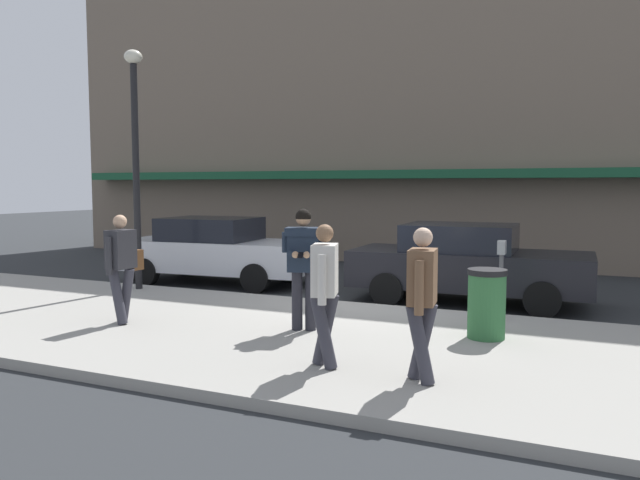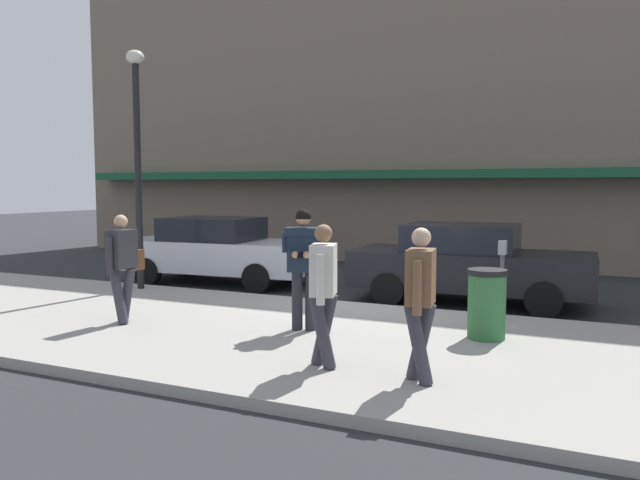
{
  "view_description": "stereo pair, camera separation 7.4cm",
  "coord_description": "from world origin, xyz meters",
  "px_view_note": "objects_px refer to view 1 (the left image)",
  "views": [
    {
      "loc": [
        3.93,
        -10.82,
        2.29
      ],
      "look_at": [
        0.2,
        -2.54,
        1.49
      ],
      "focal_mm": 35.0,
      "sensor_mm": 36.0,
      "label": 1
    },
    {
      "loc": [
        3.99,
        -10.79,
        2.29
      ],
      "look_at": [
        0.2,
        -2.54,
        1.49
      ],
      "focal_mm": 35.0,
      "sensor_mm": 36.0,
      "label": 2
    }
  ],
  "objects_px": {
    "street_lamp_post": "(135,144)",
    "parking_meter": "(501,268)",
    "pedestrian_dark_coat": "(422,294)",
    "man_texting_on_phone": "(304,256)",
    "parked_sedan_near": "(216,250)",
    "parked_sedan_mid": "(467,263)",
    "pedestrian_in_light_coat": "(325,286)",
    "trash_bin": "(487,303)",
    "pedestrian_with_bag": "(122,262)"
  },
  "relations": [
    {
      "from": "pedestrian_in_light_coat",
      "to": "trash_bin",
      "type": "distance_m",
      "value": 2.71
    },
    {
      "from": "parked_sedan_near",
      "to": "pedestrian_with_bag",
      "type": "height_order",
      "value": "pedestrian_with_bag"
    },
    {
      "from": "pedestrian_dark_coat",
      "to": "trash_bin",
      "type": "xyz_separation_m",
      "value": [
        0.32,
        2.29,
        -0.47
      ]
    },
    {
      "from": "street_lamp_post",
      "to": "parking_meter",
      "type": "xyz_separation_m",
      "value": [
        7.31,
        0.05,
        -2.17
      ]
    },
    {
      "from": "pedestrian_with_bag",
      "to": "man_texting_on_phone",
      "type": "bearing_deg",
      "value": 14.22
    },
    {
      "from": "street_lamp_post",
      "to": "parking_meter",
      "type": "bearing_deg",
      "value": 0.39
    },
    {
      "from": "street_lamp_post",
      "to": "trash_bin",
      "type": "height_order",
      "value": "street_lamp_post"
    },
    {
      "from": "parked_sedan_near",
      "to": "parking_meter",
      "type": "xyz_separation_m",
      "value": [
        6.71,
        -1.93,
        0.18
      ]
    },
    {
      "from": "man_texting_on_phone",
      "to": "pedestrian_in_light_coat",
      "type": "distance_m",
      "value": 1.9
    },
    {
      "from": "parked_sedan_mid",
      "to": "street_lamp_post",
      "type": "xyz_separation_m",
      "value": [
        -6.4,
        -1.93,
        2.35
      ]
    },
    {
      "from": "pedestrian_dark_coat",
      "to": "man_texting_on_phone",
      "type": "bearing_deg",
      "value": 143.27
    },
    {
      "from": "parking_meter",
      "to": "parked_sedan_near",
      "type": "bearing_deg",
      "value": 163.96
    },
    {
      "from": "parked_sedan_mid",
      "to": "parking_meter",
      "type": "bearing_deg",
      "value": -64.22
    },
    {
      "from": "pedestrian_in_light_coat",
      "to": "pedestrian_dark_coat",
      "type": "xyz_separation_m",
      "value": [
        1.19,
        -0.08,
        0.0
      ]
    },
    {
      "from": "street_lamp_post",
      "to": "parked_sedan_near",
      "type": "bearing_deg",
      "value": 73.24
    },
    {
      "from": "pedestrian_in_light_coat",
      "to": "street_lamp_post",
      "type": "bearing_deg",
      "value": 148.62
    },
    {
      "from": "parked_sedan_near",
      "to": "pedestrian_dark_coat",
      "type": "height_order",
      "value": "pedestrian_dark_coat"
    },
    {
      "from": "parked_sedan_mid",
      "to": "pedestrian_in_light_coat",
      "type": "height_order",
      "value": "pedestrian_in_light_coat"
    },
    {
      "from": "parked_sedan_mid",
      "to": "pedestrian_with_bag",
      "type": "bearing_deg",
      "value": -133.98
    },
    {
      "from": "pedestrian_in_light_coat",
      "to": "pedestrian_dark_coat",
      "type": "distance_m",
      "value": 1.2
    },
    {
      "from": "parked_sedan_near",
      "to": "pedestrian_in_light_coat",
      "type": "bearing_deg",
      "value": -46.68
    },
    {
      "from": "parking_meter",
      "to": "parked_sedan_mid",
      "type": "bearing_deg",
      "value": 115.78
    },
    {
      "from": "pedestrian_in_light_coat",
      "to": "parked_sedan_near",
      "type": "bearing_deg",
      "value": 133.32
    },
    {
      "from": "pedestrian_with_bag",
      "to": "parking_meter",
      "type": "bearing_deg",
      "value": 26.92
    },
    {
      "from": "pedestrian_with_bag",
      "to": "trash_bin",
      "type": "xyz_separation_m",
      "value": [
        5.35,
        1.33,
        -0.47
      ]
    },
    {
      "from": "pedestrian_with_bag",
      "to": "pedestrian_in_light_coat",
      "type": "bearing_deg",
      "value": -12.84
    },
    {
      "from": "parked_sedan_near",
      "to": "pedestrian_dark_coat",
      "type": "bearing_deg",
      "value": -41.21
    },
    {
      "from": "parked_sedan_near",
      "to": "parking_meter",
      "type": "bearing_deg",
      "value": -16.04
    },
    {
      "from": "pedestrian_with_bag",
      "to": "parking_meter",
      "type": "relative_size",
      "value": 1.34
    },
    {
      "from": "pedestrian_with_bag",
      "to": "trash_bin",
      "type": "height_order",
      "value": "pedestrian_with_bag"
    },
    {
      "from": "street_lamp_post",
      "to": "trash_bin",
      "type": "relative_size",
      "value": 4.98
    },
    {
      "from": "parked_sedan_near",
      "to": "street_lamp_post",
      "type": "relative_size",
      "value": 0.95
    },
    {
      "from": "pedestrian_dark_coat",
      "to": "street_lamp_post",
      "type": "xyz_separation_m",
      "value": [
        -6.99,
        3.62,
        2.03
      ]
    },
    {
      "from": "man_texting_on_phone",
      "to": "parking_meter",
      "type": "bearing_deg",
      "value": 38.2
    },
    {
      "from": "pedestrian_in_light_coat",
      "to": "pedestrian_with_bag",
      "type": "height_order",
      "value": "same"
    },
    {
      "from": "parked_sedan_near",
      "to": "street_lamp_post",
      "type": "distance_m",
      "value": 3.13
    },
    {
      "from": "street_lamp_post",
      "to": "pedestrian_in_light_coat",
      "type": "bearing_deg",
      "value": -31.38
    },
    {
      "from": "pedestrian_with_bag",
      "to": "street_lamp_post",
      "type": "relative_size",
      "value": 0.35
    },
    {
      "from": "parked_sedan_near",
      "to": "pedestrian_with_bag",
      "type": "relative_size",
      "value": 2.71
    },
    {
      "from": "parked_sedan_mid",
      "to": "pedestrian_in_light_coat",
      "type": "xyz_separation_m",
      "value": [
        -0.6,
        -5.47,
        0.32
      ]
    },
    {
      "from": "pedestrian_in_light_coat",
      "to": "parking_meter",
      "type": "distance_m",
      "value": 3.9
    },
    {
      "from": "parked_sedan_mid",
      "to": "parking_meter",
      "type": "xyz_separation_m",
      "value": [
        0.91,
        -1.88,
        0.18
      ]
    },
    {
      "from": "parking_meter",
      "to": "pedestrian_in_light_coat",
      "type": "bearing_deg",
      "value": -112.81
    },
    {
      "from": "parked_sedan_mid",
      "to": "parking_meter",
      "type": "height_order",
      "value": "parked_sedan_mid"
    },
    {
      "from": "pedestrian_in_light_coat",
      "to": "trash_bin",
      "type": "height_order",
      "value": "pedestrian_in_light_coat"
    },
    {
      "from": "pedestrian_dark_coat",
      "to": "parked_sedan_mid",
      "type": "bearing_deg",
      "value": 96.1
    },
    {
      "from": "parked_sedan_mid",
      "to": "parking_meter",
      "type": "relative_size",
      "value": 3.59
    },
    {
      "from": "parked_sedan_mid",
      "to": "trash_bin",
      "type": "distance_m",
      "value": 3.4
    },
    {
      "from": "parked_sedan_near",
      "to": "parking_meter",
      "type": "height_order",
      "value": "parked_sedan_near"
    },
    {
      "from": "parked_sedan_mid",
      "to": "pedestrian_dark_coat",
      "type": "distance_m",
      "value": 5.59
    }
  ]
}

